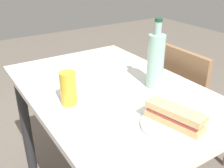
# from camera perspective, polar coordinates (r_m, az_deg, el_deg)

# --- Properties ---
(dining_table) EXTENTS (1.16, 0.77, 0.77)m
(dining_table) POSITION_cam_1_polar(r_m,az_deg,el_deg) (1.35, 0.00, -5.52)
(dining_table) COLOR silver
(dining_table) RESTS_ON ground
(chair_far) EXTENTS (0.41, 0.41, 0.87)m
(chair_far) POSITION_cam_1_polar(r_m,az_deg,el_deg) (1.77, 16.12, -3.95)
(chair_far) COLOR #936B47
(chair_far) RESTS_ON ground
(plate_near) EXTENTS (0.25, 0.25, 0.01)m
(plate_near) POSITION_cam_1_polar(r_m,az_deg,el_deg) (1.03, 13.09, -8.64)
(plate_near) COLOR white
(plate_near) RESTS_ON dining_table
(baguette_sandwich_near) EXTENTS (0.24, 0.12, 0.07)m
(baguette_sandwich_near) POSITION_cam_1_polar(r_m,az_deg,el_deg) (1.01, 13.33, -6.68)
(baguette_sandwich_near) COLOR #DBB77A
(baguette_sandwich_near) RESTS_ON plate_near
(knife_near) EXTENTS (0.18, 0.02, 0.01)m
(knife_near) POSITION_cam_1_polar(r_m,az_deg,el_deg) (1.07, 14.31, -6.61)
(knife_near) COLOR silver
(knife_near) RESTS_ON plate_near
(water_bottle) EXTENTS (0.08, 0.08, 0.33)m
(water_bottle) POSITION_cam_1_polar(r_m,az_deg,el_deg) (1.27, 9.39, 5.12)
(water_bottle) COLOR #99C6B7
(water_bottle) RESTS_ON dining_table
(beer_glass) EXTENTS (0.07, 0.07, 0.15)m
(beer_glass) POSITION_cam_1_polar(r_m,az_deg,el_deg) (1.14, -9.39, -0.92)
(beer_glass) COLOR gold
(beer_glass) RESTS_ON dining_table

